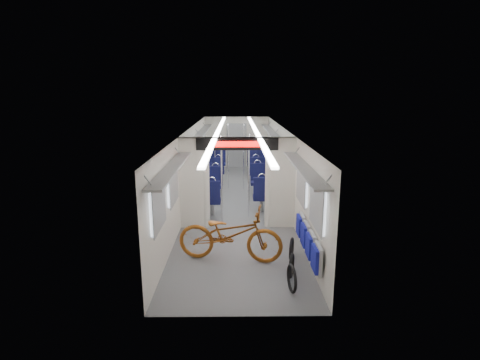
{
  "coord_description": "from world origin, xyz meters",
  "views": [
    {
      "loc": [
        -0.03,
        -11.13,
        3.37
      ],
      "look_at": [
        0.07,
        -1.98,
        1.22
      ],
      "focal_mm": 28.0,
      "sensor_mm": 36.0,
      "label": 1
    }
  ],
  "objects_px": {
    "seat_bay_near_right": "(267,184)",
    "seat_bay_far_left": "(214,164)",
    "stanchion_near_right": "(249,176)",
    "stanchion_far_left": "(228,157)",
    "bicycle": "(230,234)",
    "stanchion_near_left": "(222,180)",
    "flip_bench": "(308,240)",
    "bike_hoop_c": "(291,250)",
    "seat_bay_near_left": "(206,188)",
    "bike_hoop_b": "(291,267)",
    "bike_hoop_a": "(292,280)",
    "stanchion_far_right": "(244,157)",
    "seat_bay_far_right": "(260,164)"
  },
  "relations": [
    {
      "from": "seat_bay_near_right",
      "to": "seat_bay_far_left",
      "type": "relative_size",
      "value": 1.08
    },
    {
      "from": "stanchion_near_right",
      "to": "stanchion_far_left",
      "type": "xyz_separation_m",
      "value": [
        -0.62,
        3.2,
        0.0
      ]
    },
    {
      "from": "bicycle",
      "to": "stanchion_near_left",
      "type": "relative_size",
      "value": 0.93
    },
    {
      "from": "flip_bench",
      "to": "seat_bay_near_right",
      "type": "distance_m",
      "value": 4.58
    },
    {
      "from": "bike_hoop_c",
      "to": "stanchion_near_right",
      "type": "bearing_deg",
      "value": 105.88
    },
    {
      "from": "seat_bay_near_left",
      "to": "stanchion_near_left",
      "type": "relative_size",
      "value": 0.95
    },
    {
      "from": "stanchion_near_right",
      "to": "seat_bay_far_left",
      "type": "bearing_deg",
      "value": 104.23
    },
    {
      "from": "seat_bay_near_right",
      "to": "stanchion_far_left",
      "type": "distance_m",
      "value": 2.24
    },
    {
      "from": "bike_hoop_b",
      "to": "seat_bay_near_right",
      "type": "distance_m",
      "value": 4.95
    },
    {
      "from": "bike_hoop_a",
      "to": "stanchion_far_right",
      "type": "xyz_separation_m",
      "value": [
        -0.69,
        7.13,
        0.92
      ]
    },
    {
      "from": "seat_bay_far_left",
      "to": "stanchion_far_left",
      "type": "bearing_deg",
      "value": -70.13
    },
    {
      "from": "bike_hoop_c",
      "to": "seat_bay_near_right",
      "type": "bearing_deg",
      "value": 92.32
    },
    {
      "from": "seat_bay_near_left",
      "to": "stanchion_near_right",
      "type": "height_order",
      "value": "stanchion_near_right"
    },
    {
      "from": "flip_bench",
      "to": "stanchion_near_right",
      "type": "xyz_separation_m",
      "value": [
        -1.04,
        3.14,
        0.57
      ]
    },
    {
      "from": "bike_hoop_b",
      "to": "seat_bay_near_left",
      "type": "height_order",
      "value": "seat_bay_near_left"
    },
    {
      "from": "bike_hoop_c",
      "to": "stanchion_near_left",
      "type": "distance_m",
      "value": 2.95
    },
    {
      "from": "seat_bay_near_left",
      "to": "bicycle",
      "type": "bearing_deg",
      "value": -78.5
    },
    {
      "from": "seat_bay_far_left",
      "to": "seat_bay_near_left",
      "type": "bearing_deg",
      "value": -90.0
    },
    {
      "from": "bike_hoop_a",
      "to": "stanchion_near_left",
      "type": "bearing_deg",
      "value": 110.05
    },
    {
      "from": "stanchion_near_left",
      "to": "stanchion_near_right",
      "type": "height_order",
      "value": "same"
    },
    {
      "from": "seat_bay_near_right",
      "to": "stanchion_near_left",
      "type": "height_order",
      "value": "stanchion_near_left"
    },
    {
      "from": "bike_hoop_b",
      "to": "seat_bay_near_right",
      "type": "relative_size",
      "value": 0.21
    },
    {
      "from": "stanchion_near_right",
      "to": "seat_bay_near_left",
      "type": "bearing_deg",
      "value": 139.68
    },
    {
      "from": "seat_bay_near_right",
      "to": "stanchion_far_left",
      "type": "xyz_separation_m",
      "value": [
        -1.24,
        1.78,
        0.58
      ]
    },
    {
      "from": "bike_hoop_b",
      "to": "stanchion_near_left",
      "type": "xyz_separation_m",
      "value": [
        -1.4,
        3.11,
        0.94
      ]
    },
    {
      "from": "seat_bay_far_left",
      "to": "seat_bay_far_right",
      "type": "height_order",
      "value": "seat_bay_far_right"
    },
    {
      "from": "bicycle",
      "to": "bike_hoop_a",
      "type": "relative_size",
      "value": 4.24
    },
    {
      "from": "seat_bay_near_right",
      "to": "stanchion_near_right",
      "type": "distance_m",
      "value": 1.66
    },
    {
      "from": "stanchion_near_left",
      "to": "stanchion_far_left",
      "type": "height_order",
      "value": "same"
    },
    {
      "from": "bike_hoop_a",
      "to": "seat_bay_near_left",
      "type": "height_order",
      "value": "seat_bay_near_left"
    },
    {
      "from": "stanchion_far_left",
      "to": "stanchion_far_right",
      "type": "relative_size",
      "value": 1.0
    },
    {
      "from": "bike_hoop_a",
      "to": "seat_bay_far_right",
      "type": "height_order",
      "value": "seat_bay_far_right"
    },
    {
      "from": "bike_hoop_c",
      "to": "seat_bay_far_left",
      "type": "height_order",
      "value": "seat_bay_far_left"
    },
    {
      "from": "seat_bay_near_left",
      "to": "stanchion_far_left",
      "type": "xyz_separation_m",
      "value": [
        0.63,
        2.14,
        0.59
      ]
    },
    {
      "from": "bike_hoop_b",
      "to": "seat_bay_near_left",
      "type": "relative_size",
      "value": 0.21
    },
    {
      "from": "seat_bay_far_left",
      "to": "stanchion_near_right",
      "type": "bearing_deg",
      "value": -75.77
    },
    {
      "from": "bike_hoop_a",
      "to": "stanchion_near_left",
      "type": "distance_m",
      "value": 3.98
    },
    {
      "from": "bike_hoop_a",
      "to": "stanchion_near_right",
      "type": "relative_size",
      "value": 0.22
    },
    {
      "from": "flip_bench",
      "to": "stanchion_far_left",
      "type": "height_order",
      "value": "stanchion_far_left"
    },
    {
      "from": "seat_bay_near_left",
      "to": "bike_hoop_a",
      "type": "bearing_deg",
      "value": -70.03
    },
    {
      "from": "bicycle",
      "to": "seat_bay_far_right",
      "type": "bearing_deg",
      "value": 1.76
    },
    {
      "from": "seat_bay_near_right",
      "to": "seat_bay_far_right",
      "type": "relative_size",
      "value": 0.99
    },
    {
      "from": "bicycle",
      "to": "bike_hoop_c",
      "type": "distance_m",
      "value": 1.31
    },
    {
      "from": "seat_bay_near_right",
      "to": "stanchion_far_left",
      "type": "height_order",
      "value": "stanchion_far_left"
    },
    {
      "from": "bicycle",
      "to": "stanchion_far_right",
      "type": "bearing_deg",
      "value": 6.15
    },
    {
      "from": "bicycle",
      "to": "stanchion_near_right",
      "type": "xyz_separation_m",
      "value": [
        0.47,
        2.76,
        0.59
      ]
    },
    {
      "from": "seat_bay_far_left",
      "to": "stanchion_far_right",
      "type": "height_order",
      "value": "stanchion_far_right"
    },
    {
      "from": "seat_bay_near_right",
      "to": "bike_hoop_b",
      "type": "bearing_deg",
      "value": -89.31
    },
    {
      "from": "bicycle",
      "to": "flip_bench",
      "type": "distance_m",
      "value": 1.56
    },
    {
      "from": "flip_bench",
      "to": "bike_hoop_b",
      "type": "bearing_deg",
      "value": -133.84
    }
  ]
}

